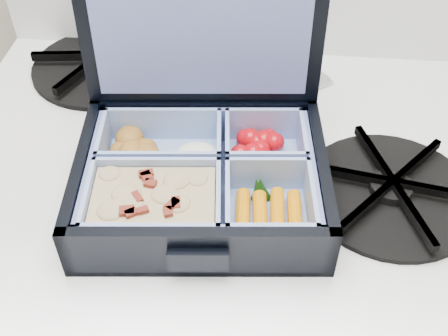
# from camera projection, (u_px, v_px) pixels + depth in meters

# --- Properties ---
(bento_box) EXTENTS (0.26, 0.21, 0.06)m
(bento_box) POSITION_uv_depth(u_px,v_px,m) (202.00, 180.00, 0.54)
(bento_box) COLOR black
(bento_box) RESTS_ON stove
(burner_grate) EXTENTS (0.20, 0.20, 0.03)m
(burner_grate) POSITION_uv_depth(u_px,v_px,m) (392.00, 186.00, 0.56)
(burner_grate) COLOR black
(burner_grate) RESTS_ON stove
(burner_grate_rear) EXTENTS (0.20, 0.20, 0.02)m
(burner_grate_rear) POSITION_uv_depth(u_px,v_px,m) (102.00, 61.00, 0.72)
(burner_grate_rear) COLOR black
(burner_grate_rear) RESTS_ON stove
(fork) EXTENTS (0.14, 0.12, 0.01)m
(fork) POSITION_uv_depth(u_px,v_px,m) (270.00, 103.00, 0.67)
(fork) COLOR silver
(fork) RESTS_ON stove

